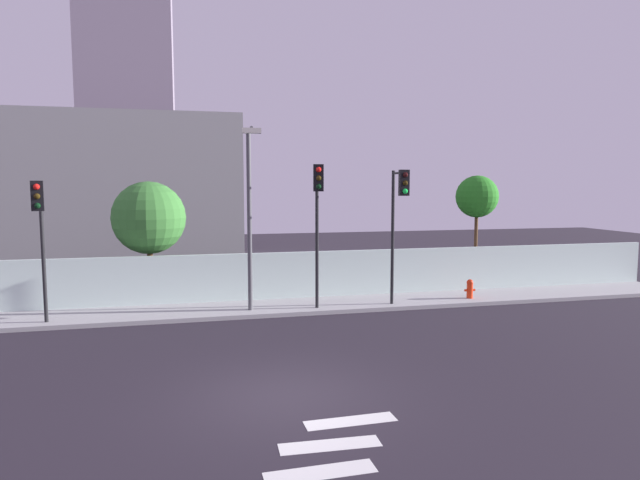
% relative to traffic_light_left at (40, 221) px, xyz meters
% --- Properties ---
extents(ground_plane, '(80.00, 80.00, 0.00)m').
position_rel_traffic_light_left_xyz_m(ground_plane, '(6.40, -6.94, -3.46)').
color(ground_plane, '#262029').
extents(sidewalk, '(36.00, 2.40, 0.15)m').
position_rel_traffic_light_left_xyz_m(sidewalk, '(6.40, 1.26, -3.38)').
color(sidewalk, '#A3A3A3').
rests_on(sidewalk, ground).
extents(perimeter_wall, '(36.00, 0.18, 1.80)m').
position_rel_traffic_light_left_xyz_m(perimeter_wall, '(6.40, 2.55, -2.41)').
color(perimeter_wall, silver).
rests_on(perimeter_wall, sidewalk).
extents(traffic_light_left, '(0.43, 1.36, 4.52)m').
position_rel_traffic_light_left_xyz_m(traffic_light_left, '(0.00, 0.00, 0.00)').
color(traffic_light_left, black).
rests_on(traffic_light_left, sidewalk).
extents(traffic_light_center, '(0.43, 1.30, 5.09)m').
position_rel_traffic_light_left_xyz_m(traffic_light_center, '(8.76, 0.06, 0.38)').
color(traffic_light_center, black).
rests_on(traffic_light_center, sidewalk).
extents(traffic_light_right, '(0.34, 1.33, 4.93)m').
position_rel_traffic_light_left_xyz_m(traffic_light_right, '(11.72, 0.04, 0.27)').
color(traffic_light_right, black).
rests_on(traffic_light_right, sidewalk).
extents(street_lamp_curbside, '(0.61, 1.72, 6.26)m').
position_rel_traffic_light_left_xyz_m(street_lamp_curbside, '(6.48, 0.58, 0.40)').
color(street_lamp_curbside, '#4C4C51').
rests_on(street_lamp_curbside, sidewalk).
extents(fire_hydrant, '(0.44, 0.26, 0.74)m').
position_rel_traffic_light_left_xyz_m(fire_hydrant, '(15.05, 0.85, -2.91)').
color(fire_hydrant, red).
rests_on(fire_hydrant, sidewalk).
extents(roadside_tree_leftmost, '(2.79, 2.79, 4.70)m').
position_rel_traffic_light_left_xyz_m(roadside_tree_leftmost, '(2.93, 3.64, -0.16)').
color(roadside_tree_leftmost, brown).
rests_on(roadside_tree_leftmost, ground).
extents(roadside_tree_midleft, '(1.86, 1.86, 4.98)m').
position_rel_traffic_light_left_xyz_m(roadside_tree_midleft, '(16.83, 3.64, 0.57)').
color(roadside_tree_midleft, brown).
rests_on(roadside_tree_midleft, ground).
extents(low_building_distant, '(13.94, 6.00, 8.70)m').
position_rel_traffic_light_left_xyz_m(low_building_distant, '(0.56, 16.55, 0.89)').
color(low_building_distant, gray).
rests_on(low_building_distant, ground).
extents(tower_on_skyline, '(7.11, 5.00, 31.17)m').
position_rel_traffic_light_left_xyz_m(tower_on_skyline, '(-0.16, 28.55, 12.13)').
color(tower_on_skyline, gray).
rests_on(tower_on_skyline, ground).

